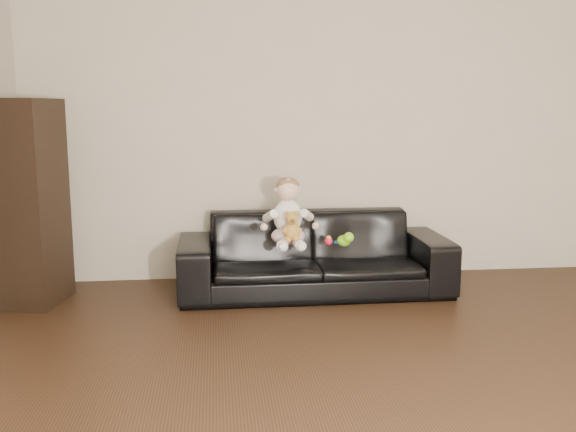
{
  "coord_description": "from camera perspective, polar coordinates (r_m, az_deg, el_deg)",
  "views": [
    {
      "loc": [
        -0.97,
        -2.52,
        1.42
      ],
      "look_at": [
        -0.44,
        2.15,
        0.62
      ],
      "focal_mm": 40.0,
      "sensor_mm": 36.0,
      "label": 1
    }
  ],
  "objects": [
    {
      "name": "wall_back",
      "position": [
        5.36,
        4.0,
        8.39
      ],
      "size": [
        5.0,
        0.0,
        5.0
      ],
      "primitive_type": "plane",
      "rotation": [
        1.57,
        0.0,
        0.0
      ],
      "color": "#BAB09D",
      "rests_on": "ground"
    },
    {
      "name": "sofa",
      "position": [
        4.96,
        2.3,
        -3.35
      ],
      "size": [
        2.07,
        0.82,
        0.6
      ],
      "primitive_type": "imported",
      "rotation": [
        0.0,
        0.0,
        0.01
      ],
      "color": "black",
      "rests_on": "floor"
    },
    {
      "name": "cabinet",
      "position": [
        4.96,
        -21.9,
        1.09
      ],
      "size": [
        0.46,
        0.57,
        1.48
      ],
      "primitive_type": "cube",
      "rotation": [
        0.0,
        0.0,
        -0.2
      ],
      "color": "black",
      "rests_on": "floor"
    },
    {
      "name": "shelf_item",
      "position": [
        4.92,
        -21.92,
        4.93
      ],
      "size": [
        0.23,
        0.28,
        0.28
      ],
      "primitive_type": "cube",
      "rotation": [
        0.0,
        0.0,
        -0.2
      ],
      "color": "silver",
      "rests_on": "cabinet"
    },
    {
      "name": "baby",
      "position": [
        4.76,
        0.02,
        0.02
      ],
      "size": [
        0.35,
        0.43,
        0.51
      ],
      "rotation": [
        0.0,
        0.0,
        -0.07
      ],
      "color": "silver",
      "rests_on": "sofa"
    },
    {
      "name": "teddy_bear",
      "position": [
        4.62,
        0.36,
        -0.97
      ],
      "size": [
        0.12,
        0.13,
        0.22
      ],
      "rotation": [
        0.0,
        0.0,
        -0.05
      ],
      "color": "#B08132",
      "rests_on": "sofa"
    },
    {
      "name": "toy_green",
      "position": [
        4.77,
        4.99,
        -2.2
      ],
      "size": [
        0.12,
        0.13,
        0.09
      ],
      "primitive_type": "ellipsoid",
      "rotation": [
        0.0,
        0.0,
        -0.13
      ],
      "color": "#7DDA19",
      "rests_on": "sofa"
    },
    {
      "name": "toy_rattle",
      "position": [
        4.8,
        3.63,
        -2.25
      ],
      "size": [
        0.07,
        0.07,
        0.06
      ],
      "primitive_type": "sphere",
      "rotation": [
        0.0,
        0.0,
        0.05
      ],
      "color": "red",
      "rests_on": "sofa"
    },
    {
      "name": "toy_blue_disc",
      "position": [
        4.89,
        4.69,
        -2.33
      ],
      "size": [
        0.13,
        0.13,
        0.01
      ],
      "primitive_type": "cylinder",
      "rotation": [
        0.0,
        0.0,
        -0.35
      ],
      "color": "blue",
      "rests_on": "sofa"
    }
  ]
}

